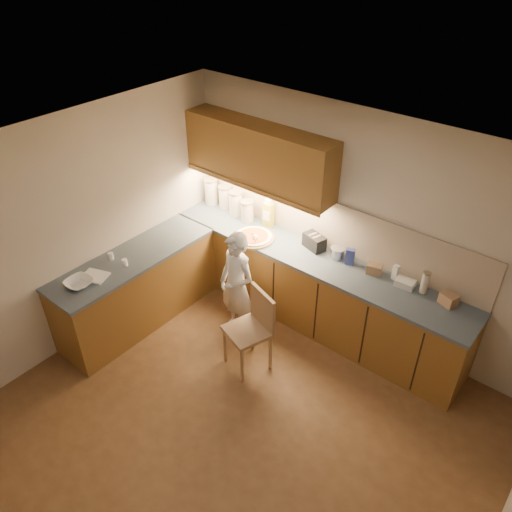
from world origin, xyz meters
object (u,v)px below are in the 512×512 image
(wooden_chair, at_px, (253,325))
(oil_jug, at_px, (268,214))
(pizza_on_board, at_px, (254,237))
(child, at_px, (237,286))
(toaster, at_px, (314,242))

(wooden_chair, xyz_separation_m, oil_jug, (-0.74, 1.19, 0.54))
(pizza_on_board, bearing_deg, child, -68.32)
(pizza_on_board, bearing_deg, wooden_chair, -50.71)
(toaster, bearing_deg, wooden_chair, -71.54)
(pizza_on_board, distance_m, child, 0.68)
(pizza_on_board, relative_size, toaster, 1.66)
(pizza_on_board, height_order, oil_jug, oil_jug)
(oil_jug, relative_size, toaster, 1.22)
(child, height_order, wooden_chair, child)
(pizza_on_board, distance_m, oil_jug, 0.38)
(wooden_chair, distance_m, toaster, 1.22)
(oil_jug, bearing_deg, pizza_on_board, -81.30)
(toaster, bearing_deg, pizza_on_board, -139.55)
(pizza_on_board, relative_size, child, 0.37)
(wooden_chair, relative_size, oil_jug, 2.56)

